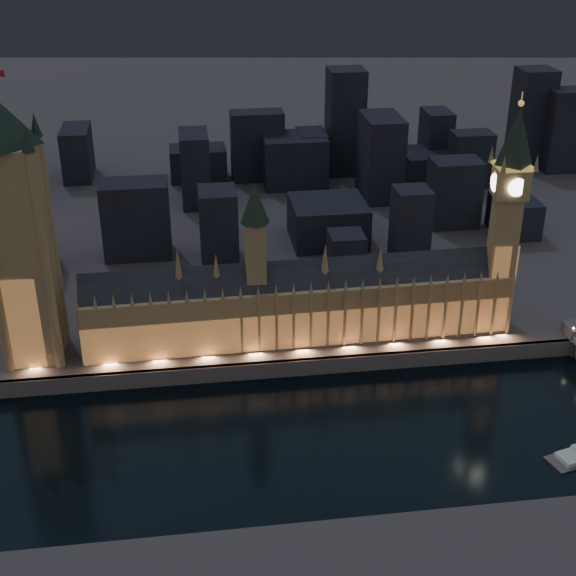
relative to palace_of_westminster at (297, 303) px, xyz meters
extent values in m
plane|color=black|center=(-10.25, -61.75, -26.37)|extent=(2000.00, 2000.00, 0.00)
cube|color=#3F3F41|center=(-10.25, 458.25, -22.37)|extent=(2000.00, 960.00, 8.00)
cube|color=#584658|center=(-10.25, -20.75, -22.37)|extent=(2000.00, 2.50, 8.00)
cube|color=#957C59|center=(0.91, 0.25, -4.37)|extent=(200.40, 24.44, 28.00)
cube|color=#C47D40|center=(0.91, -10.00, -9.37)|extent=(200.00, 0.50, 18.00)
cube|color=black|center=(0.91, 0.25, 12.63)|extent=(200.31, 20.71, 16.26)
cube|color=#957C59|center=(-19.09, 0.25, 25.63)|extent=(9.00, 9.00, 32.00)
cone|color=#1B2C26|center=(-19.09, 0.25, 50.63)|extent=(13.00, 13.00, 18.00)
cube|color=#957C59|center=(-99.09, -10.35, -4.37)|extent=(1.20, 1.20, 28.00)
cone|color=#957C59|center=(-99.09, -9.75, 12.63)|extent=(2.00, 2.00, 6.00)
cube|color=#957C59|center=(-91.09, -10.35, -4.37)|extent=(1.20, 1.20, 28.00)
cone|color=#957C59|center=(-91.09, -9.75, 12.63)|extent=(2.00, 2.00, 6.00)
cube|color=#957C59|center=(-83.09, -10.35, -4.37)|extent=(1.20, 1.20, 28.00)
cone|color=#957C59|center=(-83.09, -9.75, 12.63)|extent=(2.00, 2.00, 6.00)
cube|color=#957C59|center=(-75.09, -10.35, -4.37)|extent=(1.20, 1.20, 28.00)
cone|color=#957C59|center=(-75.09, -9.75, 12.63)|extent=(2.00, 2.00, 6.00)
cube|color=#957C59|center=(-67.09, -10.35, -4.37)|extent=(1.20, 1.20, 28.00)
cone|color=#957C59|center=(-67.09, -9.75, 12.63)|extent=(2.00, 2.00, 6.00)
cube|color=#957C59|center=(-59.09, -10.35, -4.37)|extent=(1.20, 1.20, 28.00)
cone|color=#957C59|center=(-59.09, -9.75, 12.63)|extent=(2.00, 2.00, 6.00)
cube|color=#957C59|center=(-51.09, -10.35, -4.37)|extent=(1.20, 1.20, 28.00)
cone|color=#957C59|center=(-51.09, -9.75, 12.63)|extent=(2.00, 2.00, 6.00)
cube|color=#957C59|center=(-43.09, -10.35, -4.37)|extent=(1.20, 1.20, 28.00)
cone|color=#957C59|center=(-43.09, -9.75, 12.63)|extent=(2.00, 2.00, 6.00)
cube|color=#957C59|center=(-35.09, -10.35, -4.37)|extent=(1.20, 1.20, 28.00)
cone|color=#957C59|center=(-35.09, -9.75, 12.63)|extent=(2.00, 2.00, 6.00)
cube|color=#957C59|center=(-27.09, -10.35, -4.37)|extent=(1.20, 1.20, 28.00)
cone|color=#957C59|center=(-27.09, -9.75, 12.63)|extent=(2.00, 2.00, 6.00)
cube|color=#957C59|center=(-19.09, -10.35, -4.37)|extent=(1.20, 1.20, 28.00)
cone|color=#957C59|center=(-19.09, -9.75, 12.63)|extent=(2.00, 2.00, 6.00)
cube|color=#957C59|center=(-11.09, -10.35, -4.37)|extent=(1.20, 1.20, 28.00)
cone|color=#957C59|center=(-11.09, -9.75, 12.63)|extent=(2.00, 2.00, 6.00)
cube|color=#957C59|center=(-3.09, -10.35, -4.37)|extent=(1.20, 1.20, 28.00)
cone|color=#957C59|center=(-3.09, -9.75, 12.63)|extent=(2.00, 2.00, 6.00)
cube|color=#957C59|center=(4.91, -10.35, -4.37)|extent=(1.20, 1.20, 28.00)
cone|color=#957C59|center=(4.91, -9.75, 12.63)|extent=(2.00, 2.00, 6.00)
cube|color=#957C59|center=(12.91, -10.35, -4.37)|extent=(1.20, 1.20, 28.00)
cone|color=#957C59|center=(12.91, -9.75, 12.63)|extent=(2.00, 2.00, 6.00)
cube|color=#957C59|center=(20.91, -10.35, -4.37)|extent=(1.20, 1.20, 28.00)
cone|color=#957C59|center=(20.91, -9.75, 12.63)|extent=(2.00, 2.00, 6.00)
cube|color=#957C59|center=(28.91, -10.35, -4.37)|extent=(1.20, 1.20, 28.00)
cone|color=#957C59|center=(28.91, -9.75, 12.63)|extent=(2.00, 2.00, 6.00)
cube|color=#957C59|center=(36.91, -10.35, -4.37)|extent=(1.20, 1.20, 28.00)
cone|color=#957C59|center=(36.91, -9.75, 12.63)|extent=(2.00, 2.00, 6.00)
cube|color=#957C59|center=(44.91, -10.35, -4.37)|extent=(1.20, 1.20, 28.00)
cone|color=#957C59|center=(44.91, -9.75, 12.63)|extent=(2.00, 2.00, 6.00)
cube|color=#957C59|center=(52.91, -10.35, -4.37)|extent=(1.20, 1.20, 28.00)
cone|color=#957C59|center=(52.91, -9.75, 12.63)|extent=(2.00, 2.00, 6.00)
cube|color=#957C59|center=(60.91, -10.35, -4.37)|extent=(1.20, 1.20, 28.00)
cone|color=#957C59|center=(60.91, -9.75, 12.63)|extent=(2.00, 2.00, 6.00)
cube|color=#957C59|center=(68.91, -10.35, -4.37)|extent=(1.20, 1.20, 28.00)
cone|color=#957C59|center=(68.91, -9.75, 12.63)|extent=(2.00, 2.00, 6.00)
cube|color=#957C59|center=(76.91, -10.35, -4.37)|extent=(1.20, 1.20, 28.00)
cone|color=#957C59|center=(76.91, -9.75, 12.63)|extent=(2.00, 2.00, 6.00)
cube|color=#957C59|center=(84.91, -10.35, -4.37)|extent=(1.20, 1.20, 28.00)
cone|color=#957C59|center=(84.91, -9.75, 12.63)|extent=(2.00, 2.00, 6.00)
cube|color=#957C59|center=(92.91, -10.35, -4.37)|extent=(1.20, 1.20, 28.00)
cone|color=#957C59|center=(92.91, -9.75, 12.63)|extent=(2.00, 2.00, 6.00)
cube|color=#957C59|center=(100.91, -10.35, -4.37)|extent=(1.20, 1.20, 28.00)
cone|color=#957C59|center=(100.91, -9.75, 12.63)|extent=(2.00, 2.00, 6.00)
cone|color=#957C59|center=(-54.09, 0.25, 22.63)|extent=(4.40, 4.40, 18.00)
cone|color=#957C59|center=(-37.09, 0.25, 20.63)|extent=(4.40, 4.40, 14.00)
cone|color=#957C59|center=(12.91, 0.25, 21.63)|extent=(4.40, 4.40, 16.00)
cone|color=#957C59|center=(38.91, 0.25, 19.63)|extent=(4.40, 4.40, 12.00)
cube|color=#957C59|center=(-120.25, 0.25, 31.37)|extent=(23.67, 23.67, 99.48)
cube|color=#C47D40|center=(-120.25, -10.95, 3.63)|extent=(22.00, 0.50, 44.00)
cone|color=#1B2C26|center=(-120.25, 0.25, 90.11)|extent=(31.68, 31.68, 18.00)
cylinder|color=#957C59|center=(-131.25, 11.25, 31.37)|extent=(4.40, 4.40, 99.48)
cylinder|color=#957C59|center=(-109.25, -10.75, 31.37)|extent=(4.40, 4.40, 99.48)
cone|color=#1B2C26|center=(-109.25, -10.75, 86.11)|extent=(5.20, 5.20, 10.00)
cylinder|color=#957C59|center=(-109.25, 11.25, 31.37)|extent=(4.40, 4.40, 99.48)
cone|color=#1B2C26|center=(-109.25, 11.25, 86.11)|extent=(5.20, 5.20, 10.00)
cube|color=#957C59|center=(97.75, 0.25, 14.84)|extent=(13.80, 13.80, 66.42)
cube|color=#C47D40|center=(97.75, -5.95, 3.63)|extent=(12.00, 0.50, 44.00)
cube|color=#957C59|center=(97.75, 0.25, 55.04)|extent=(15.00, 15.00, 13.96)
cube|color=#F2C64C|center=(97.75, 0.25, 62.62)|extent=(15.75, 15.75, 1.20)
cone|color=#1B2C26|center=(97.75, 0.25, 76.22)|extent=(18.00, 18.00, 26.00)
sphere|color=#F2C64C|center=(97.75, 0.25, 90.72)|extent=(2.80, 2.80, 2.80)
cylinder|color=#F2C64C|center=(97.75, 0.25, 93.22)|extent=(0.40, 0.40, 5.00)
cylinder|color=#FFF2BF|center=(97.75, -7.50, 55.04)|extent=(8.40, 0.50, 8.40)
cylinder|color=#FFF2BF|center=(97.75, 8.00, 55.04)|extent=(8.40, 0.50, 8.40)
cylinder|color=#FFF2BF|center=(90.00, 0.25, 55.04)|extent=(0.50, 8.40, 8.40)
cylinder|color=#FFF2BF|center=(105.50, 0.25, 55.04)|extent=(0.50, 8.40, 8.40)
cone|color=#957C59|center=(90.25, -7.25, 66.02)|extent=(2.60, 2.60, 8.00)
cone|color=#957C59|center=(90.25, 7.75, 66.02)|extent=(2.60, 2.60, 8.00)
cone|color=#957C59|center=(105.25, -7.25, 66.02)|extent=(2.60, 2.60, 8.00)
cone|color=#957C59|center=(105.25, 7.75, 66.02)|extent=(2.60, 2.60, 8.00)
cylinder|color=black|center=(128.62, -21.75, -13.67)|extent=(0.30, 0.30, 4.40)
sphere|color=#FFD88C|center=(128.62, -21.75, -11.37)|extent=(1.00, 1.00, 1.00)
cube|color=black|center=(37.73, 68.84, -7.03)|extent=(19.03, 19.80, 22.67)
cube|color=black|center=(240.39, 222.37, 12.03)|extent=(42.59, 22.95, 60.80)
cube|color=black|center=(76.92, 80.26, 2.92)|extent=(19.65, 20.18, 42.57)
cube|color=black|center=(43.95, 225.54, -0.46)|extent=(19.44, 30.73, 35.82)
cube|color=black|center=(5.19, 231.85, 6.62)|extent=(37.76, 19.44, 49.97)
cube|color=black|center=(-41.20, 187.80, 6.01)|extent=(18.99, 34.57, 48.75)
cube|color=black|center=(-31.16, 95.25, 2.56)|extent=(21.11, 25.14, 41.85)
cube|color=black|center=(-77.53, 106.92, 3.93)|extent=(38.19, 23.57, 44.60)
cube|color=black|center=(132.80, 221.22, -9.05)|extent=(43.78, 39.06, 18.63)
cube|color=black|center=(-124.91, 254.21, 0.09)|extent=(19.72, 40.72, 36.92)
cube|color=black|center=(30.04, 218.03, -0.68)|extent=(44.53, 36.65, 35.39)
cube|color=black|center=(-37.81, 238.10, -6.56)|extent=(40.45, 27.15, 23.61)
cube|color=black|center=(-135.81, 96.32, -1.03)|extent=(24.19, 23.03, 34.68)
cube|color=black|center=(84.42, 183.80, 9.86)|extent=(24.63, 41.01, 56.47)
cube|color=black|center=(-169.93, 198.78, -3.10)|extent=(18.33, 34.81, 30.54)
cube|color=black|center=(35.44, 112.83, -5.95)|extent=(44.15, 42.43, 24.84)
cube|color=black|center=(118.17, 127.56, 2.84)|extent=(30.39, 22.61, 42.42)
cube|color=black|center=(153.57, 197.74, 1.04)|extent=(28.33, 19.81, 38.81)
cube|color=black|center=(151.48, 108.73, -7.20)|extent=(24.83, 31.49, 22.33)
cube|color=black|center=(140.93, 239.84, 3.59)|extent=(19.19, 29.53, 43.93)
cube|color=black|center=(70.60, 238.25, 20.03)|extent=(26.00, 26.00, 76.79)
cube|color=black|center=(213.66, 238.25, 18.10)|extent=(26.00, 26.00, 72.94)
camera|label=1|loc=(-49.44, -328.43, 175.74)|focal=50.00mm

